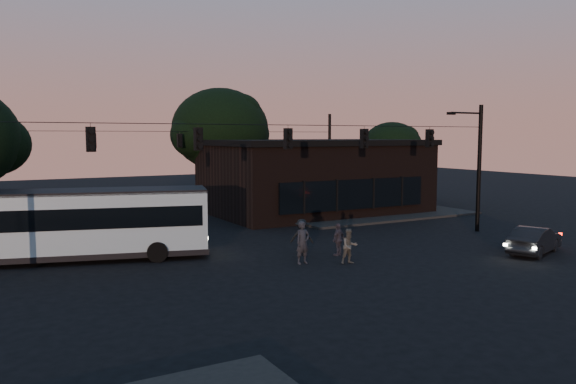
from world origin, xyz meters
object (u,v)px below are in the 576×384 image
building (314,176)px  pedestrian_c (338,239)px  pedestrian_a (303,242)px  pedestrian_b (349,246)px  bus (80,221)px  car (535,240)px  pedestrian_d (302,237)px

building → pedestrian_c: 15.46m
pedestrian_a → pedestrian_b: (1.82, -1.02, -0.17)m
bus → pedestrian_b: bearing=-17.0°
pedestrian_b → pedestrian_c: bearing=79.9°
car → bus: bearing=45.1°
pedestrian_a → pedestrian_b: size_ratio=1.22×
car → pedestrian_d: bearing=42.8°
pedestrian_a → pedestrian_d: 1.85m
car → pedestrian_c: bearing=44.0°
bus → car: 21.55m
pedestrian_a → pedestrian_c: 2.43m
bus → pedestrian_c: 12.00m
building → bus: building is taller
pedestrian_d → car: bearing=-173.7°
car → pedestrian_d: size_ratio=2.32×
bus → car: size_ratio=2.93×
bus → pedestrian_d: bus is taller
pedestrian_a → pedestrian_c: (2.34, 0.61, -0.17)m
bus → building: bearing=41.2°
pedestrian_c → pedestrian_d: bearing=-59.5°
pedestrian_b → bus: bearing=155.1°
pedestrian_d → pedestrian_c: bearing=179.4°
building → pedestrian_d: 15.34m
building → pedestrian_a: 17.16m
building → pedestrian_b: 17.14m
building → pedestrian_d: bearing=-124.3°
pedestrian_c → car: bearing=128.8°
car → pedestrian_d: 11.30m
pedestrian_c → pedestrian_d: pedestrian_d is taller
pedestrian_b → pedestrian_d: 2.79m
pedestrian_a → pedestrian_d: size_ratio=1.11×
pedestrian_c → pedestrian_b: bearing=47.5°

